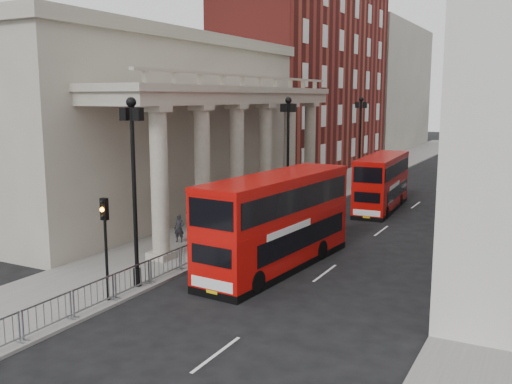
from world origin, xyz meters
name	(u,v)px	position (x,y,z in m)	size (l,w,h in m)	color
ground	(82,321)	(0.00, 0.00, 0.00)	(260.00, 260.00, 0.00)	black
sidewalk_west	(310,195)	(-3.00, 30.00, 0.06)	(6.00, 140.00, 0.12)	slate
kerb	(343,198)	(-0.05, 30.00, 0.07)	(0.20, 140.00, 0.14)	slate
portico_building	(152,131)	(-10.50, 18.00, 6.00)	(9.00, 28.00, 12.00)	gray
brick_building	(311,75)	(-10.50, 48.00, 11.00)	(9.00, 32.00, 22.00)	maroon
west_building_far	(384,88)	(-10.50, 80.00, 10.00)	(9.00, 30.00, 20.00)	gray
monument_column	(501,52)	(6.00, 92.00, 15.98)	(8.00, 8.00, 54.20)	#60605E
lamp_post_south	(134,180)	(-0.60, 4.00, 4.91)	(1.05, 0.44, 8.32)	black
lamp_post_mid	(288,150)	(-0.60, 20.00, 4.91)	(1.05, 0.44, 8.32)	black
lamp_post_north	(360,136)	(-0.60, 36.00, 4.91)	(1.05, 0.44, 8.32)	black
traffic_light	(105,230)	(-0.50, 1.98, 3.11)	(0.28, 0.33, 4.30)	black
crowd_barriers	(114,286)	(-0.35, 2.23, 0.67)	(0.50, 18.75, 1.10)	gray
bus_near	(277,220)	(3.55, 9.71, 2.45)	(3.52, 11.03, 4.68)	#BC0C08
bus_far	(382,181)	(4.03, 27.01, 2.14)	(2.85, 9.59, 4.09)	#B60B08
pedestrian_a	(179,228)	(-3.48, 11.27, 0.93)	(0.59, 0.39, 1.61)	#222227
pedestrian_b	(193,214)	(-4.63, 14.43, 1.07)	(0.93, 0.72, 1.90)	#292421
pedestrian_c	(278,199)	(-2.41, 22.23, 0.97)	(0.83, 0.54, 1.71)	black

